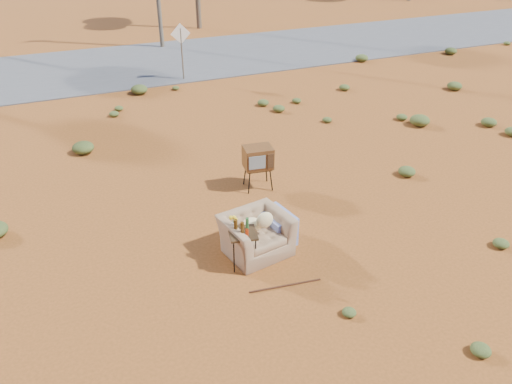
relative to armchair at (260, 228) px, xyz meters
name	(u,v)px	position (x,y,z in m)	size (l,w,h in m)	color
ground	(279,256)	(0.25, -0.37, -0.51)	(140.00, 140.00, 0.00)	#964D1E
highway	(132,64)	(0.25, 14.63, -0.49)	(140.00, 7.00, 0.04)	#565659
armchair	(260,228)	(0.00, 0.00, 0.00)	(1.57, 1.17, 1.10)	#947150
tv_unit	(258,158)	(0.98, 2.36, 0.30)	(0.74, 0.63, 1.09)	black
side_table	(241,231)	(-0.52, -0.28, 0.25)	(0.62, 0.62, 1.04)	#3C2815
rusty_bar	(285,286)	(-0.03, -1.23, -0.49)	(0.04, 0.04, 1.37)	#4C2214
road_sign	(181,42)	(1.75, 11.63, 0.99)	(0.78, 0.06, 2.19)	brown
scrub_patch	(179,165)	(-0.57, 4.03, -0.37)	(17.49, 8.07, 0.33)	#4D5826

